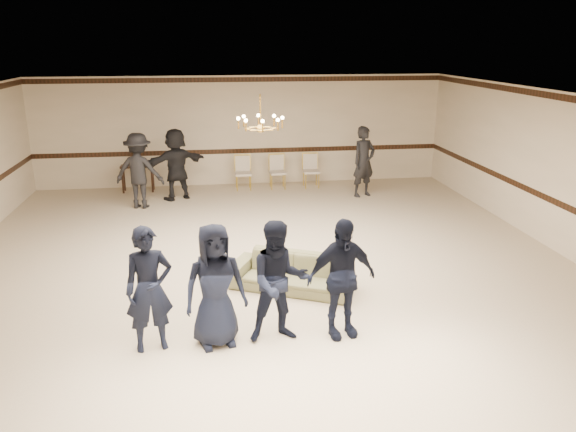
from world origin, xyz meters
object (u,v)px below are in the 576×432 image
(settee, at_px, (291,272))
(banquet_chair_left, at_px, (243,173))
(banquet_chair_mid, at_px, (278,172))
(console_table, at_px, (138,178))
(banquet_chair_right, at_px, (311,171))
(adult_right, at_px, (364,162))
(chandelier, at_px, (260,111))
(adult_left, at_px, (139,171))
(adult_mid, at_px, (176,164))
(boy_d, at_px, (341,278))
(boy_c, at_px, (279,282))
(boy_a, at_px, (149,289))
(boy_b, at_px, (215,286))

(settee, relative_size, banquet_chair_left, 2.15)
(banquet_chair_mid, xyz_separation_m, console_table, (-4.00, 0.20, -0.10))
(banquet_chair_right, bearing_deg, adult_right, -42.02)
(settee, xyz_separation_m, banquet_chair_mid, (0.64, 7.04, 0.18))
(chandelier, distance_m, adult_left, 5.08)
(adult_right, xyz_separation_m, banquet_chair_right, (-1.25, 1.18, -0.49))
(chandelier, relative_size, adult_mid, 0.48)
(console_table, bearing_deg, settee, -66.11)
(boy_d, bearing_deg, console_table, 101.84)
(adult_left, distance_m, console_table, 1.79)
(banquet_chair_mid, bearing_deg, boy_d, -96.61)
(banquet_chair_left, relative_size, banquet_chair_right, 1.00)
(boy_c, bearing_deg, adult_right, 62.07)
(banquet_chair_right, bearing_deg, adult_left, -161.44)
(boy_d, xyz_separation_m, console_table, (-3.84, 8.95, -0.51))
(boy_a, relative_size, banquet_chair_mid, 1.85)
(boy_c, height_order, adult_mid, adult_mid)
(adult_right, bearing_deg, chandelier, -151.81)
(boy_b, xyz_separation_m, banquet_chair_mid, (1.96, 8.75, -0.41))
(chandelier, bearing_deg, boy_a, -118.57)
(boy_a, bearing_deg, chandelier, 48.71)
(settee, xyz_separation_m, adult_mid, (-2.21, 6.27, 0.67))
(banquet_chair_mid, bearing_deg, console_table, 171.59)
(boy_b, relative_size, boy_c, 1.00)
(boy_d, xyz_separation_m, adult_mid, (-2.69, 7.97, 0.07))
(boy_c, relative_size, adult_left, 0.92)
(settee, bearing_deg, chandelier, 126.75)
(adult_right, bearing_deg, boy_a, -147.68)
(settee, bearing_deg, banquet_chair_left, 119.10)
(adult_left, xyz_separation_m, adult_right, (6.00, 0.30, 0.00))
(chandelier, relative_size, boy_a, 0.52)
(console_table, bearing_deg, boy_c, -72.81)
(boy_b, bearing_deg, settee, 39.20)
(console_table, bearing_deg, adult_right, -13.41)
(boy_a, relative_size, settee, 0.86)
(boy_a, xyz_separation_m, boy_c, (1.80, 0.00, 0.00))
(chandelier, relative_size, boy_b, 0.52)
(boy_b, bearing_deg, boy_c, -13.01)
(boy_a, bearing_deg, banquet_chair_left, 65.26)
(adult_mid, relative_size, banquet_chair_left, 2.01)
(boy_b, relative_size, settee, 0.86)
(settee, bearing_deg, boy_d, -48.12)
(boy_d, bearing_deg, chandelier, 91.73)
(chandelier, height_order, adult_right, chandelier)
(chandelier, height_order, console_table, chandelier)
(boy_d, bearing_deg, banquet_chair_mid, 77.56)
(boy_a, bearing_deg, adult_left, 84.26)
(boy_b, relative_size, boy_d, 1.00)
(adult_left, bearing_deg, settee, 132.85)
(boy_b, bearing_deg, console_table, 89.82)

